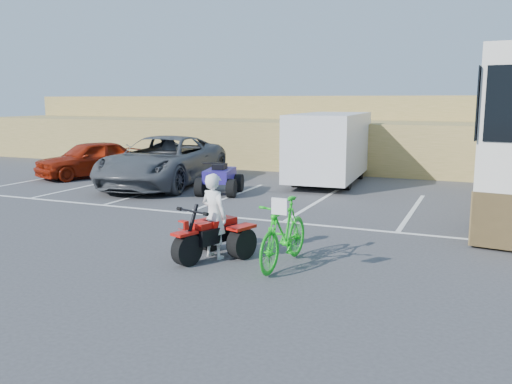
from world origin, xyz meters
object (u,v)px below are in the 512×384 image
at_px(grey_pickup, 163,161).
at_px(green_dirt_bike, 284,233).
at_px(cargo_trailer, 330,146).
at_px(red_trike_atv, 209,259).
at_px(red_car, 90,159).
at_px(rider, 214,216).
at_px(quad_atv_green, 320,185).
at_px(quad_atv_blue, 220,194).

bearing_deg(grey_pickup, green_dirt_bike, -52.48).
bearing_deg(cargo_trailer, red_trike_atv, -90.89).
distance_m(green_dirt_bike, red_car, 13.21).
height_order(rider, cargo_trailer, cargo_trailer).
distance_m(red_trike_atv, quad_atv_green, 9.37).
distance_m(cargo_trailer, quad_atv_green, 1.46).
relative_size(red_trike_atv, rider, 0.97).
relative_size(red_trike_atv, quad_atv_green, 0.98).
distance_m(green_dirt_bike, quad_atv_blue, 7.62).
bearing_deg(rider, cargo_trailer, -68.86).
bearing_deg(rider, quad_atv_blue, -45.83).
xyz_separation_m(red_trike_atv, grey_pickup, (-5.58, 7.19, 0.84)).
bearing_deg(quad_atv_blue, quad_atv_green, 38.57).
xyz_separation_m(quad_atv_blue, quad_atv_green, (2.38, 3.00, 0.00)).
xyz_separation_m(grey_pickup, red_car, (-3.72, 0.69, -0.15)).
bearing_deg(red_car, grey_pickup, 12.61).
relative_size(green_dirt_bike, grey_pickup, 0.33).
relative_size(rider, grey_pickup, 0.26).
height_order(grey_pickup, red_car, grey_pickup).
relative_size(grey_pickup, quad_atv_blue, 3.70).
xyz_separation_m(grey_pickup, quad_atv_blue, (2.60, -0.83, -0.84)).
xyz_separation_m(rider, quad_atv_green, (-0.65, 9.21, -0.80)).
height_order(rider, quad_atv_green, rider).
height_order(red_trike_atv, red_car, red_car).
relative_size(grey_pickup, quad_atv_green, 3.83).
xyz_separation_m(green_dirt_bike, red_car, (-10.72, 7.71, 0.09)).
bearing_deg(quad_atv_blue, red_trike_atv, -77.93).
relative_size(rider, quad_atv_blue, 0.97).
bearing_deg(cargo_trailer, grey_pickup, -155.10).
bearing_deg(cargo_trailer, quad_atv_green, -107.04).
xyz_separation_m(cargo_trailer, quad_atv_green, (-0.15, -0.60, -1.32)).
distance_m(green_dirt_bike, quad_atv_green, 9.43).
bearing_deg(red_trike_atv, red_car, 157.94).
relative_size(cargo_trailer, quad_atv_green, 3.39).
bearing_deg(red_car, rider, -16.51).
relative_size(red_car, cargo_trailer, 0.76).
bearing_deg(green_dirt_bike, quad_atv_blue, 128.23).
bearing_deg(cargo_trailer, rider, -90.58).
distance_m(rider, cargo_trailer, 9.84).
bearing_deg(red_trike_atv, cargo_trailer, 110.83).
distance_m(grey_pickup, quad_atv_green, 5.49).
distance_m(red_trike_atv, quad_atv_blue, 7.02).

